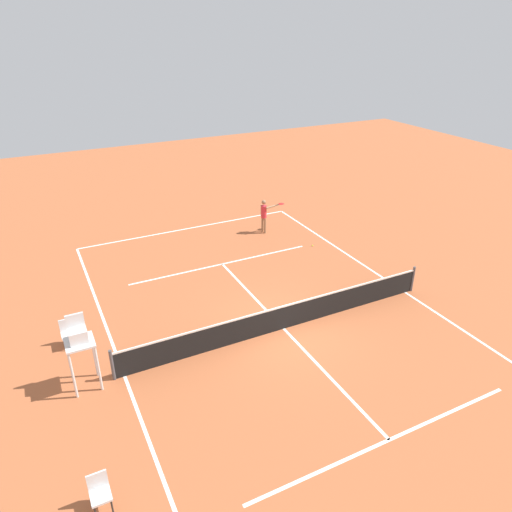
{
  "coord_description": "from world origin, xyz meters",
  "views": [
    {
      "loc": [
        7.03,
        11.88,
        9.69
      ],
      "look_at": [
        -0.98,
        -4.14,
        0.8
      ],
      "focal_mm": 33.2,
      "sensor_mm": 36.0,
      "label": 1
    }
  ],
  "objects_px": {
    "tennis_ball": "(313,246)",
    "player_serving": "(265,213)",
    "courtside_chair_mid": "(68,332)",
    "courtside_chair_near": "(100,491)",
    "umpire_chair": "(79,341)"
  },
  "relations": [
    {
      "from": "umpire_chair",
      "to": "courtside_chair_mid",
      "type": "height_order",
      "value": "umpire_chair"
    },
    {
      "from": "player_serving",
      "to": "tennis_ball",
      "type": "relative_size",
      "value": 25.71
    },
    {
      "from": "courtside_chair_near",
      "to": "courtside_chair_mid",
      "type": "height_order",
      "value": "same"
    },
    {
      "from": "tennis_ball",
      "to": "courtside_chair_mid",
      "type": "relative_size",
      "value": 0.07
    },
    {
      "from": "player_serving",
      "to": "tennis_ball",
      "type": "xyz_separation_m",
      "value": [
        -1.28,
        2.53,
        -1.01
      ]
    },
    {
      "from": "umpire_chair",
      "to": "courtside_chair_near",
      "type": "distance_m",
      "value": 4.38
    },
    {
      "from": "player_serving",
      "to": "courtside_chair_near",
      "type": "bearing_deg",
      "value": -52.33
    },
    {
      "from": "player_serving",
      "to": "courtside_chair_mid",
      "type": "height_order",
      "value": "player_serving"
    },
    {
      "from": "tennis_ball",
      "to": "player_serving",
      "type": "bearing_deg",
      "value": -63.16
    },
    {
      "from": "courtside_chair_near",
      "to": "tennis_ball",
      "type": "bearing_deg",
      "value": -140.75
    },
    {
      "from": "player_serving",
      "to": "courtside_chair_near",
      "type": "xyz_separation_m",
      "value": [
        10.31,
        12.01,
        -0.51
      ]
    },
    {
      "from": "courtside_chair_mid",
      "to": "tennis_ball",
      "type": "bearing_deg",
      "value": -165.56
    },
    {
      "from": "tennis_ball",
      "to": "courtside_chair_mid",
      "type": "height_order",
      "value": "courtside_chair_mid"
    },
    {
      "from": "tennis_ball",
      "to": "courtside_chair_near",
      "type": "bearing_deg",
      "value": 39.25
    },
    {
      "from": "courtside_chair_mid",
      "to": "player_serving",
      "type": "bearing_deg",
      "value": -151.67
    }
  ]
}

